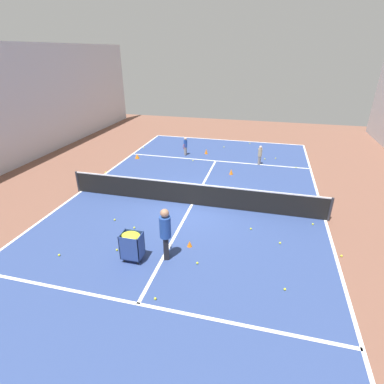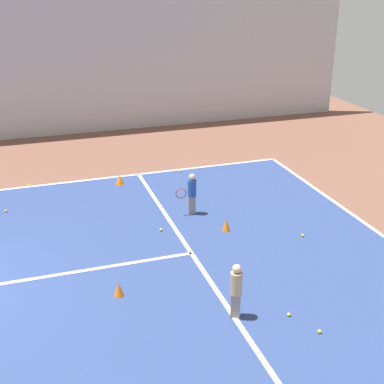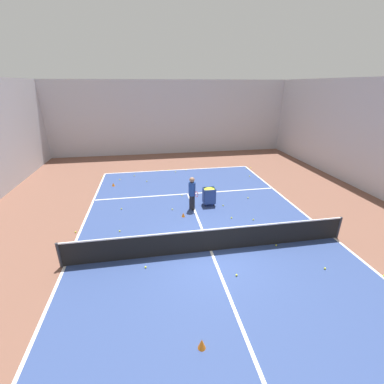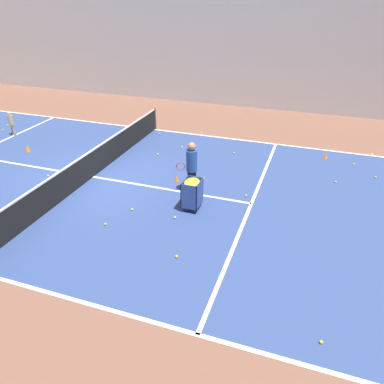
{
  "view_description": "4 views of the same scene",
  "coord_description": "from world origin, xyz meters",
  "px_view_note": "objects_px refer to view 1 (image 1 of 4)",
  "views": [
    {
      "loc": [
        -2.73,
        10.77,
        5.87
      ],
      "look_at": [
        0.0,
        0.0,
        0.58
      ],
      "focal_mm": 28.0,
      "sensor_mm": 36.0,
      "label": 1
    },
    {
      "loc": [
        -9.96,
        -2.35,
        5.87
      ],
      "look_at": [
        2.01,
        -6.3,
        0.6
      ],
      "focal_mm": 50.0,
      "sensor_mm": 36.0,
      "label": 2
    },
    {
      "loc": [
        -2.1,
        -7.9,
        5.87
      ],
      "look_at": [
        -0.1,
        3.64,
        0.94
      ],
      "focal_mm": 24.0,
      "sensor_mm": 36.0,
      "label": 3
    },
    {
      "loc": [
        9.96,
        7.16,
        5.87
      ],
      "look_at": [
        0.86,
        3.98,
        0.56
      ],
      "focal_mm": 35.0,
      "sensor_mm": 36.0,
      "label": 4
    }
  ],
  "objects_px": {
    "player_near_baseline": "(185,145)",
    "training_cone_1": "(190,244)",
    "ball_cart": "(132,241)",
    "child_midcourt": "(260,154)",
    "coach_at_net": "(165,231)",
    "tennis_net": "(192,194)"
  },
  "relations": [
    {
      "from": "child_midcourt",
      "to": "ball_cart",
      "type": "height_order",
      "value": "child_midcourt"
    },
    {
      "from": "tennis_net",
      "to": "player_near_baseline",
      "type": "relative_size",
      "value": 9.83
    },
    {
      "from": "coach_at_net",
      "to": "ball_cart",
      "type": "height_order",
      "value": "coach_at_net"
    },
    {
      "from": "player_near_baseline",
      "to": "ball_cart",
      "type": "relative_size",
      "value": 1.15
    },
    {
      "from": "player_near_baseline",
      "to": "child_midcourt",
      "type": "height_order",
      "value": "player_near_baseline"
    },
    {
      "from": "player_near_baseline",
      "to": "coach_at_net",
      "type": "xyz_separation_m",
      "value": [
        -2.11,
        9.92,
        0.36
      ]
    },
    {
      "from": "player_near_baseline",
      "to": "coach_at_net",
      "type": "bearing_deg",
      "value": 22.31
    },
    {
      "from": "child_midcourt",
      "to": "ball_cart",
      "type": "distance_m",
      "value": 10.2
    },
    {
      "from": "child_midcourt",
      "to": "training_cone_1",
      "type": "height_order",
      "value": "child_midcourt"
    },
    {
      "from": "player_near_baseline",
      "to": "ball_cart",
      "type": "distance_m",
      "value": 10.33
    },
    {
      "from": "player_near_baseline",
      "to": "child_midcourt",
      "type": "distance_m",
      "value": 4.54
    },
    {
      "from": "player_near_baseline",
      "to": "training_cone_1",
      "type": "xyz_separation_m",
      "value": [
        -2.66,
        9.18,
        -0.52
      ]
    },
    {
      "from": "ball_cart",
      "to": "child_midcourt",
      "type": "bearing_deg",
      "value": -109.16
    },
    {
      "from": "tennis_net",
      "to": "ball_cart",
      "type": "xyz_separation_m",
      "value": [
        0.86,
        3.98,
        0.17
      ]
    },
    {
      "from": "ball_cart",
      "to": "player_near_baseline",
      "type": "bearing_deg",
      "value": -83.62
    },
    {
      "from": "training_cone_1",
      "to": "ball_cart",
      "type": "bearing_deg",
      "value": 35.65
    },
    {
      "from": "coach_at_net",
      "to": "tennis_net",
      "type": "bearing_deg",
      "value": -18.9
    },
    {
      "from": "child_midcourt",
      "to": "training_cone_1",
      "type": "relative_size",
      "value": 5.23
    },
    {
      "from": "tennis_net",
      "to": "coach_at_net",
      "type": "height_order",
      "value": "coach_at_net"
    },
    {
      "from": "tennis_net",
      "to": "child_midcourt",
      "type": "height_order",
      "value": "child_midcourt"
    },
    {
      "from": "tennis_net",
      "to": "training_cone_1",
      "type": "bearing_deg",
      "value": 102.7
    },
    {
      "from": "ball_cart",
      "to": "coach_at_net",
      "type": "bearing_deg",
      "value": -160.02
    }
  ]
}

